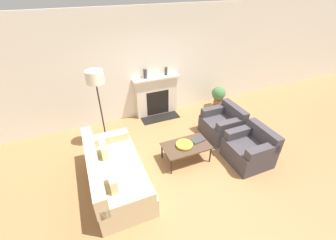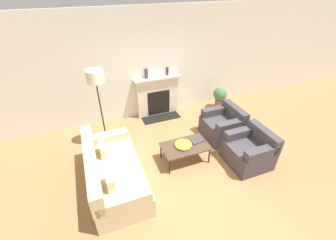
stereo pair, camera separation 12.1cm
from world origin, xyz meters
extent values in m
plane|color=#A87547|center=(0.00, 0.00, 0.00)|extent=(18.00, 18.00, 0.00)
cube|color=silver|center=(0.00, 2.47, 1.45)|extent=(18.00, 0.06, 2.90)
cube|color=beige|center=(0.11, 2.34, 0.55)|extent=(1.19, 0.20, 1.11)
cube|color=black|center=(0.11, 2.26, 0.40)|extent=(0.66, 0.04, 0.72)
cube|color=black|center=(0.11, 2.06, 0.01)|extent=(1.08, 0.40, 0.02)
cube|color=beige|center=(0.11, 2.31, 1.13)|extent=(1.31, 0.28, 0.05)
cube|color=#CCB78E|center=(-1.52, 0.11, 0.22)|extent=(0.95, 1.96, 0.43)
cube|color=#CCB78E|center=(-1.90, 0.11, 0.64)|extent=(0.20, 1.96, 0.42)
cube|color=#CCB78E|center=(-1.52, -0.76, 0.52)|extent=(0.88, 0.22, 0.18)
cube|color=#CCB78E|center=(-1.52, 0.98, 0.52)|extent=(0.88, 0.22, 0.18)
cube|color=beige|center=(-1.66, -0.33, 0.57)|extent=(0.12, 0.32, 0.28)
cube|color=beige|center=(-1.66, 0.55, 0.57)|extent=(0.12, 0.32, 0.28)
cube|color=#423D42|center=(1.22, -0.32, 0.23)|extent=(0.82, 0.87, 0.45)
cube|color=#423D42|center=(1.55, -0.32, 0.62)|extent=(0.18, 0.87, 0.33)
cube|color=#423D42|center=(1.22, 0.02, 0.55)|extent=(0.74, 0.18, 0.19)
cube|color=#423D42|center=(1.22, -0.67, 0.55)|extent=(0.74, 0.18, 0.19)
cube|color=#423D42|center=(1.22, 0.70, 0.23)|extent=(0.82, 0.87, 0.45)
cube|color=#423D42|center=(1.55, 0.70, 0.62)|extent=(0.18, 0.87, 0.33)
cube|color=#423D42|center=(1.22, 1.04, 0.55)|extent=(0.74, 0.18, 0.19)
cube|color=#423D42|center=(1.22, 0.36, 0.55)|extent=(0.74, 0.18, 0.19)
cube|color=#4C3828|center=(0.00, 0.23, 0.39)|extent=(1.00, 0.60, 0.03)
cylinder|color=black|center=(-0.46, -0.04, 0.19)|extent=(0.03, 0.03, 0.37)
cylinder|color=black|center=(0.46, -0.04, 0.19)|extent=(0.03, 0.03, 0.37)
cylinder|color=black|center=(-0.46, 0.49, 0.19)|extent=(0.03, 0.03, 0.37)
cylinder|color=black|center=(0.46, 0.49, 0.19)|extent=(0.03, 0.03, 0.37)
cylinder|color=gold|center=(-0.05, 0.23, 0.41)|extent=(0.13, 0.13, 0.01)
cylinder|color=gold|center=(-0.05, 0.23, 0.44)|extent=(0.36, 0.36, 0.04)
cube|color=#38383D|center=(0.31, 0.28, 0.42)|extent=(0.31, 0.22, 0.02)
cylinder|color=black|center=(-1.52, 1.43, 0.01)|extent=(0.33, 0.33, 0.03)
cylinder|color=black|center=(-1.52, 1.43, 0.84)|extent=(0.03, 0.03, 1.63)
cylinder|color=silver|center=(-1.52, 1.43, 1.75)|extent=(0.36, 0.36, 0.26)
cylinder|color=#3D383D|center=(-0.19, 2.34, 1.28)|extent=(0.10, 0.10, 0.25)
cylinder|color=#3D383D|center=(0.41, 2.34, 1.27)|extent=(0.08, 0.08, 0.22)
cylinder|color=brown|center=(1.96, 1.96, 0.15)|extent=(0.25, 0.25, 0.29)
sphere|color=#477A47|center=(1.96, 1.96, 0.48)|extent=(0.41, 0.41, 0.41)
camera|label=1|loc=(-1.81, -3.06, 3.48)|focal=24.00mm
camera|label=2|loc=(-1.69, -3.10, 3.48)|focal=24.00mm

